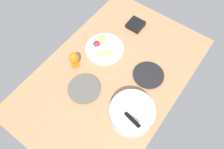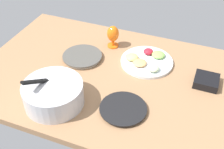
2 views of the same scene
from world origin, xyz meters
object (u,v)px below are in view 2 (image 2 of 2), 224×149
Objects in this scene: mixing_bowl at (53,93)px; hurricane_glass_orange at (113,35)px; dinner_plate_right at (82,57)px; square_bowl_black at (206,81)px; dinner_plate_left at (123,109)px; fruit_platter at (147,61)px.

mixing_bowl is 2.07× the size of hurricane_glass_orange.
square_bowl_black is at bearing -177.35° from dinner_plate_right.
mixing_bowl is (-3.64, 40.87, 5.34)cm from dinner_plate_right.
hurricane_glass_orange is at bearing -122.73° from dinner_plate_right.
hurricane_glass_orange is (-9.37, -61.12, 2.29)cm from mixing_bowl.
dinner_plate_right is (39.37, -33.07, 0.30)cm from dinner_plate_left.
mixing_bowl reaches higher than hurricane_glass_orange.
square_bowl_black reaches higher than dinner_plate_right.
dinner_plate_right is 0.77× the size of fruit_platter.
hurricane_glass_orange reaches higher than dinner_plate_left.
hurricane_glass_orange is (-13.01, -20.24, 7.63)cm from dinner_plate_right.
dinner_plate_right is at bearing -84.91° from mixing_bowl.
hurricane_glass_orange is (26.28, -9.87, 7.33)cm from fruit_platter.
square_bowl_black is (-63.37, 16.70, -6.44)cm from hurricane_glass_orange.
square_bowl_black is (-37.01, -36.61, 1.50)cm from dinner_plate_left.
dinner_plate_right is 0.80× the size of mixing_bowl.
dinner_plate_right is 40.64cm from fruit_platter.
dinner_plate_right is 25.25cm from hurricane_glass_orange.
square_bowl_black is at bearing -148.59° from mixing_bowl.
hurricane_glass_orange is 1.13× the size of square_bowl_black.
dinner_plate_right is at bearing -40.03° from dinner_plate_left.
fruit_platter reaches higher than square_bowl_black.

